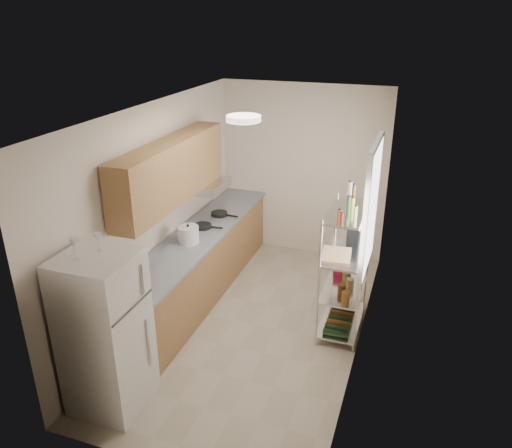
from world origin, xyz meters
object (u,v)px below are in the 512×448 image
Objects in this scene: refrigerator at (105,333)px; cutting_board at (336,255)px; rice_cooker at (188,234)px; espresso_machine at (354,231)px; frying_pan_large at (202,226)px.

refrigerator is 2.56m from cutting_board.
rice_cooker is 2.00m from espresso_machine.
refrigerator is at bearing -134.42° from cutting_board.
frying_pan_large is 1.98m from espresso_machine.
frying_pan_large is at bearing -179.58° from espresso_machine.
espresso_machine is at bearing 50.32° from refrigerator.
rice_cooker is at bearing 91.23° from refrigerator.
refrigerator is 6.33× the size of espresso_machine.
refrigerator is 6.14× the size of rice_cooker.
espresso_machine is (1.97, 0.01, 0.22)m from frying_pan_large.
rice_cooker is 1.03× the size of espresso_machine.
cutting_board is (1.78, 1.82, 0.23)m from refrigerator.
refrigerator is 3.00m from espresso_machine.
espresso_machine is (1.90, 2.29, 0.34)m from refrigerator.
frying_pan_large is 0.96× the size of espresso_machine.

